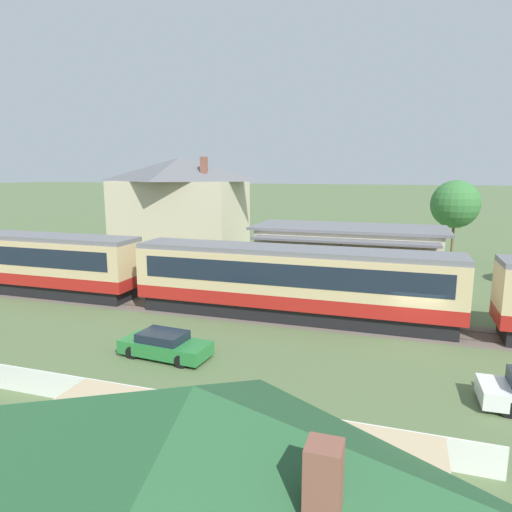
{
  "coord_description": "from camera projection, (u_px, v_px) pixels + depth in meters",
  "views": [
    {
      "loc": [
        -1.0,
        -24.39,
        8.64
      ],
      "look_at": [
        -10.13,
        3.91,
        3.14
      ],
      "focal_mm": 32.0,
      "sensor_mm": 36.0,
      "label": 1
    }
  ],
  "objects": [
    {
      "name": "ground_plane",
      "position": [
        415.0,
        338.0,
        24.09
      ],
      "size": [
        600.0,
        600.0,
        0.0
      ],
      "primitive_type": "plane",
      "color": "#566B42"
    },
    {
      "name": "passenger_train",
      "position": [
        296.0,
        280.0,
        26.86
      ],
      "size": [
        60.34,
        3.09,
        4.27
      ],
      "color": "#AD1E19",
      "rests_on": "ground_plane"
    },
    {
      "name": "railway_track",
      "position": [
        335.0,
        322.0,
        26.57
      ],
      "size": [
        109.88,
        3.6,
        0.04
      ],
      "color": "#665B51",
      "rests_on": "ground_plane"
    },
    {
      "name": "station_building",
      "position": [
        347.0,
        256.0,
        34.64
      ],
      "size": [
        14.22,
        7.44,
        4.61
      ],
      "color": "beige",
      "rests_on": "ground_plane"
    },
    {
      "name": "station_house_grey_roof",
      "position": [
        180.0,
        207.0,
        45.86
      ],
      "size": [
        13.11,
        8.47,
        10.02
      ],
      "color": "beige",
      "rests_on": "ground_plane"
    },
    {
      "name": "cottage_dark_green_roof",
      "position": [
        196.0,
        488.0,
        9.15
      ],
      "size": [
        10.48,
        6.13,
        4.6
      ],
      "color": "tan",
      "rests_on": "ground_plane"
    },
    {
      "name": "parked_car_green",
      "position": [
        165.0,
        345.0,
        21.51
      ],
      "size": [
        4.42,
        2.11,
        1.21
      ],
      "rotation": [
        0.0,
        0.0,
        -0.08
      ],
      "color": "#287A38",
      "rests_on": "ground_plane"
    },
    {
      "name": "yard_tree_0",
      "position": [
        455.0,
        204.0,
        43.22
      ],
      "size": [
        4.53,
        4.53,
        7.88
      ],
      "color": "brown",
      "rests_on": "ground_plane"
    }
  ]
}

